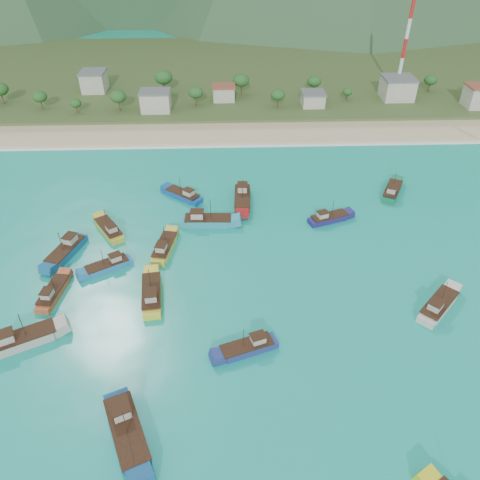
{
  "coord_description": "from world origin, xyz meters",
  "views": [
    {
      "loc": [
        -9.37,
        -59.5,
        60.28
      ],
      "look_at": [
        -6.66,
        18.0,
        3.0
      ],
      "focal_mm": 35.0,
      "sensor_mm": 36.0,
      "label": 1
    }
  ],
  "objects_px": {
    "boat_20": "(183,196)",
    "boat_10": "(152,295)",
    "boat_9": "(438,306)",
    "boat_16": "(22,340)",
    "boat_8": "(109,230)",
    "boat_1": "(165,248)",
    "boat_4": "(248,348)",
    "boat_12": "(53,293)",
    "boat_25": "(207,221)",
    "radio_tower": "(406,39)",
    "boat_14": "(329,219)",
    "boat_21": "(242,199)",
    "boat_13": "(127,431)",
    "boat_19": "(66,251)",
    "boat_6": "(108,266)",
    "boat_5": "(392,192)"
  },
  "relations": [
    {
      "from": "boat_13",
      "to": "boat_14",
      "type": "xyz_separation_m",
      "value": [
        37.74,
        51.73,
        -0.36
      ]
    },
    {
      "from": "radio_tower",
      "to": "boat_1",
      "type": "bearing_deg",
      "value": -130.45
    },
    {
      "from": "radio_tower",
      "to": "boat_14",
      "type": "xyz_separation_m",
      "value": [
        -39.46,
        -79.25,
        -20.14
      ]
    },
    {
      "from": "boat_4",
      "to": "boat_12",
      "type": "bearing_deg",
      "value": 48.77
    },
    {
      "from": "boat_20",
      "to": "boat_19",
      "type": "bearing_deg",
      "value": 171.84
    },
    {
      "from": "boat_9",
      "to": "boat_21",
      "type": "relative_size",
      "value": 0.81
    },
    {
      "from": "boat_14",
      "to": "boat_25",
      "type": "distance_m",
      "value": 27.86
    },
    {
      "from": "boat_13",
      "to": "boat_10",
      "type": "bearing_deg",
      "value": -113.52
    },
    {
      "from": "boat_8",
      "to": "boat_10",
      "type": "height_order",
      "value": "boat_10"
    },
    {
      "from": "boat_6",
      "to": "boat_19",
      "type": "relative_size",
      "value": 0.81
    },
    {
      "from": "boat_14",
      "to": "boat_16",
      "type": "distance_m",
      "value": 67.39
    },
    {
      "from": "boat_25",
      "to": "boat_13",
      "type": "bearing_deg",
      "value": -8.63
    },
    {
      "from": "boat_6",
      "to": "boat_8",
      "type": "distance_m",
      "value": 12.72
    },
    {
      "from": "boat_6",
      "to": "boat_10",
      "type": "relative_size",
      "value": 0.83
    },
    {
      "from": "boat_13",
      "to": "boat_1",
      "type": "bearing_deg",
      "value": -114.75
    },
    {
      "from": "boat_1",
      "to": "boat_20",
      "type": "distance_m",
      "value": 21.35
    },
    {
      "from": "boat_14",
      "to": "boat_1",
      "type": "bearing_deg",
      "value": -94.7
    },
    {
      "from": "boat_19",
      "to": "boat_16",
      "type": "bearing_deg",
      "value": 106.29
    },
    {
      "from": "boat_1",
      "to": "boat_25",
      "type": "xyz_separation_m",
      "value": [
        8.7,
        9.45,
        0.16
      ]
    },
    {
      "from": "radio_tower",
      "to": "boat_12",
      "type": "relative_size",
      "value": 3.88
    },
    {
      "from": "boat_5",
      "to": "boat_12",
      "type": "height_order",
      "value": "boat_5"
    },
    {
      "from": "boat_5",
      "to": "boat_25",
      "type": "bearing_deg",
      "value": -137.89
    },
    {
      "from": "boat_12",
      "to": "boat_19",
      "type": "bearing_deg",
      "value": 102.47
    },
    {
      "from": "boat_16",
      "to": "boat_21",
      "type": "relative_size",
      "value": 0.98
    },
    {
      "from": "boat_20",
      "to": "boat_10",
      "type": "bearing_deg",
      "value": -147.5
    },
    {
      "from": "boat_12",
      "to": "boat_13",
      "type": "distance_m",
      "value": 34.01
    },
    {
      "from": "boat_9",
      "to": "boat_25",
      "type": "distance_m",
      "value": 50.95
    },
    {
      "from": "boat_1",
      "to": "boat_9",
      "type": "distance_m",
      "value": 54.36
    },
    {
      "from": "boat_9",
      "to": "boat_16",
      "type": "height_order",
      "value": "boat_16"
    },
    {
      "from": "boat_5",
      "to": "boat_16",
      "type": "relative_size",
      "value": 0.9
    },
    {
      "from": "boat_13",
      "to": "boat_16",
      "type": "height_order",
      "value": "boat_13"
    },
    {
      "from": "boat_14",
      "to": "boat_25",
      "type": "relative_size",
      "value": 0.84
    },
    {
      "from": "boat_25",
      "to": "boat_4",
      "type": "bearing_deg",
      "value": 13.76
    },
    {
      "from": "boat_10",
      "to": "boat_19",
      "type": "height_order",
      "value": "boat_19"
    },
    {
      "from": "boat_6",
      "to": "boat_12",
      "type": "relative_size",
      "value": 0.96
    },
    {
      "from": "radio_tower",
      "to": "boat_9",
      "type": "height_order",
      "value": "radio_tower"
    },
    {
      "from": "boat_10",
      "to": "boat_13",
      "type": "bearing_deg",
      "value": -97.2
    },
    {
      "from": "boat_1",
      "to": "boat_25",
      "type": "relative_size",
      "value": 0.9
    },
    {
      "from": "boat_1",
      "to": "boat_10",
      "type": "height_order",
      "value": "boat_10"
    },
    {
      "from": "boat_6",
      "to": "boat_13",
      "type": "bearing_deg",
      "value": 164.44
    },
    {
      "from": "boat_12",
      "to": "boat_20",
      "type": "xyz_separation_m",
      "value": [
        22.01,
        34.3,
        0.05
      ]
    },
    {
      "from": "boat_8",
      "to": "boat_20",
      "type": "distance_m",
      "value": 20.97
    },
    {
      "from": "boat_12",
      "to": "boat_25",
      "type": "relative_size",
      "value": 0.83
    },
    {
      "from": "boat_21",
      "to": "boat_4",
      "type": "bearing_deg",
      "value": 91.59
    },
    {
      "from": "boat_20",
      "to": "boat_13",
      "type": "bearing_deg",
      "value": -145.16
    },
    {
      "from": "boat_1",
      "to": "boat_4",
      "type": "distance_m",
      "value": 31.84
    },
    {
      "from": "boat_9",
      "to": "boat_20",
      "type": "height_order",
      "value": "boat_9"
    },
    {
      "from": "boat_1",
      "to": "boat_8",
      "type": "bearing_deg",
      "value": 161.98
    },
    {
      "from": "boat_13",
      "to": "boat_16",
      "type": "distance_m",
      "value": 26.42
    },
    {
      "from": "boat_10",
      "to": "boat_20",
      "type": "distance_m",
      "value": 35.74
    }
  ]
}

